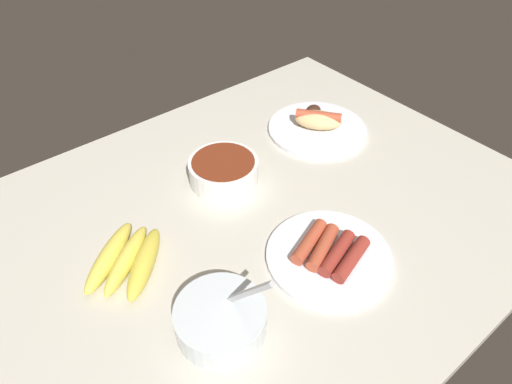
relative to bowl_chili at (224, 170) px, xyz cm
name	(u,v)px	position (x,y,z in cm)	size (l,w,h in cm)	color
ground_plane	(249,223)	(-3.12, -12.68, -4.41)	(120.00, 90.00, 3.00)	beige
bowl_chili	(224,170)	(0.00, 0.00, 0.00)	(15.25, 15.25, 5.32)	white
plate_hotdog_assembled	(317,125)	(29.84, 0.91, -1.27)	(24.77, 24.77, 5.61)	white
banana_bunch	(127,260)	(-27.96, -8.46, -1.14)	(19.29, 19.15, 3.58)	#E5D14C
plate_sausages	(329,254)	(1.84, -30.39, -1.82)	(23.41, 23.41, 3.53)	white
bowl_coleslaw	(221,318)	(-22.25, -29.63, -0.08)	(14.80, 14.80, 14.87)	silver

